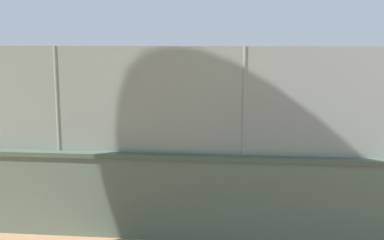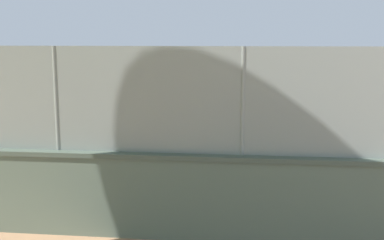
{
  "view_description": "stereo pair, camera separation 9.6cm",
  "coord_description": "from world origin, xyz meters",
  "px_view_note": "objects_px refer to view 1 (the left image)",
  "views": [
    {
      "loc": [
        -0.88,
        18.88,
        3.35
      ],
      "look_at": [
        0.38,
        8.1,
        1.49
      ],
      "focal_mm": 45.27,
      "sensor_mm": 36.0,
      "label": 1
    },
    {
      "loc": [
        -0.97,
        18.87,
        3.35
      ],
      "look_at": [
        0.38,
        8.1,
        1.49
      ],
      "focal_mm": 45.27,
      "sensor_mm": 36.0,
      "label": 2
    }
  ],
  "objects_px": {
    "player_foreground_swinging": "(70,111)",
    "spare_ball_by_wall": "(285,207)",
    "courtside_bench": "(195,179)",
    "player_at_service_line": "(76,144)"
  },
  "relations": [
    {
      "from": "player_foreground_swinging",
      "to": "spare_ball_by_wall",
      "type": "bearing_deg",
      "value": 136.61
    },
    {
      "from": "spare_ball_by_wall",
      "to": "courtside_bench",
      "type": "distance_m",
      "value": 1.9
    },
    {
      "from": "player_at_service_line",
      "to": "player_foreground_swinging",
      "type": "height_order",
      "value": "player_at_service_line"
    },
    {
      "from": "player_at_service_line",
      "to": "player_foreground_swinging",
      "type": "bearing_deg",
      "value": -67.97
    },
    {
      "from": "player_at_service_line",
      "to": "spare_ball_by_wall",
      "type": "xyz_separation_m",
      "value": [
        -4.71,
        1.3,
        -0.87
      ]
    },
    {
      "from": "player_foreground_swinging",
      "to": "spare_ball_by_wall",
      "type": "xyz_separation_m",
      "value": [
        -6.77,
        6.4,
        -0.82
      ]
    },
    {
      "from": "player_at_service_line",
      "to": "courtside_bench",
      "type": "relative_size",
      "value": 0.99
    },
    {
      "from": "player_foreground_swinging",
      "to": "spare_ball_by_wall",
      "type": "relative_size",
      "value": 12.91
    },
    {
      "from": "player_foreground_swinging",
      "to": "courtside_bench",
      "type": "bearing_deg",
      "value": 129.19
    },
    {
      "from": "player_at_service_line",
      "to": "player_foreground_swinging",
      "type": "relative_size",
      "value": 1.05
    }
  ]
}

